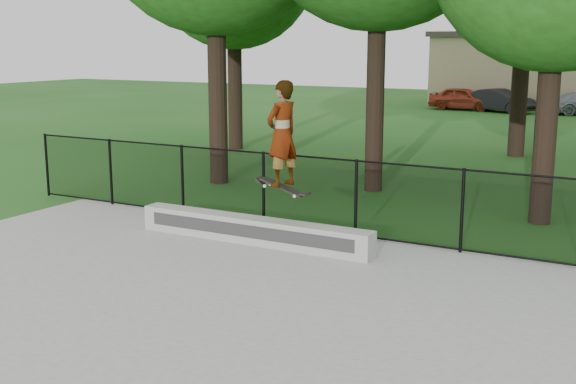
% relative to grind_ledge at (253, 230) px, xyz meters
% --- Properties ---
extents(ground, '(100.00, 100.00, 0.00)m').
position_rel_grind_ledge_xyz_m(ground, '(1.53, -4.70, -0.29)').
color(ground, '#184B15').
rests_on(ground, ground).
extents(concrete_slab, '(14.00, 12.00, 0.06)m').
position_rel_grind_ledge_xyz_m(concrete_slab, '(1.53, -4.70, -0.26)').
color(concrete_slab, gray).
rests_on(concrete_slab, ground).
extents(grind_ledge, '(4.71, 0.40, 0.47)m').
position_rel_grind_ledge_xyz_m(grind_ledge, '(0.00, 0.00, 0.00)').
color(grind_ledge, '#A4A49F').
rests_on(grind_ledge, concrete_slab).
extents(car_a, '(3.72, 1.56, 1.27)m').
position_rel_grind_ledge_xyz_m(car_a, '(-4.00, 28.98, 0.34)').
color(car_a, maroon).
rests_on(car_a, ground).
extents(car_b, '(3.64, 2.33, 1.24)m').
position_rel_grind_ledge_xyz_m(car_b, '(-1.94, 28.65, 0.32)').
color(car_b, black).
rests_on(car_b, ground).
extents(skater_airborne, '(0.81, 0.76, 2.04)m').
position_rel_grind_ledge_xyz_m(skater_airborne, '(0.67, -0.08, 1.80)').
color(skater_airborne, black).
rests_on(skater_airborne, ground).
extents(chainlink_fence, '(16.06, 0.06, 1.50)m').
position_rel_grind_ledge_xyz_m(chainlink_fence, '(1.53, 1.20, 0.52)').
color(chainlink_fence, black).
rests_on(chainlink_fence, concrete_slab).
extents(distant_building, '(12.40, 6.40, 4.30)m').
position_rel_grind_ledge_xyz_m(distant_building, '(-0.47, 33.30, 1.87)').
color(distant_building, tan).
rests_on(distant_building, ground).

